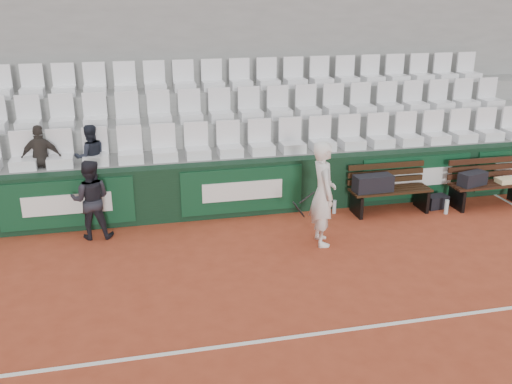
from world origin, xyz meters
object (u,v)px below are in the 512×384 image
object	(u,v)px
ball_kid	(91,199)
spectator_c	(88,132)
tennis_player	(323,194)
water_bottle_near	(334,207)
bench_right	(488,195)
sports_bag_ground	(436,202)
bench_left	(390,201)
sports_bag_left	(373,183)
spectator_b	(38,133)
sports_bag_right	(473,179)
water_bottle_far	(446,207)

from	to	relation	value
ball_kid	spectator_c	size ratio (longest dim) A/B	1.16
spectator_c	ball_kid	bearing A→B (deg)	77.54
tennis_player	water_bottle_near	bearing A→B (deg)	60.61
bench_right	sports_bag_ground	xyz separation A→B (m)	(-1.00, 0.11, -0.10)
bench_left	sports_bag_left	distance (m)	0.53
spectator_b	spectator_c	size ratio (longest dim) A/B	1.03
sports_bag_right	tennis_player	world-z (taller)	tennis_player
sports_bag_left	ball_kid	xyz separation A→B (m)	(-4.94, 0.08, 0.07)
sports_bag_ground	spectator_b	bearing A→B (deg)	171.81
bench_left	bench_right	xyz separation A→B (m)	(1.96, -0.12, 0.00)
bench_left	spectator_b	distance (m)	6.36
sports_bag_left	sports_bag_ground	world-z (taller)	sports_bag_left
tennis_player	spectator_b	xyz separation A→B (m)	(-4.45, 2.02, 0.74)
bench_right	water_bottle_near	world-z (taller)	bench_right
water_bottle_far	spectator_c	bearing A→B (deg)	168.04
tennis_player	bench_right	bearing A→B (deg)	13.64
bench_right	sports_bag_ground	size ratio (longest dim) A/B	3.70
bench_right	sports_bag_left	size ratio (longest dim) A/B	2.13
sports_bag_ground	spectator_b	size ratio (longest dim) A/B	0.34
sports_bag_ground	spectator_c	xyz separation A→B (m)	(-6.27, 1.02, 1.45)
sports_bag_left	spectator_c	xyz separation A→B (m)	(-4.94, 1.04, 0.98)
water_bottle_far	sports_bag_left	bearing A→B (deg)	167.93
sports_bag_ground	spectator_c	size ratio (longest dim) A/B	0.35
water_bottle_near	spectator_c	bearing A→B (deg)	168.78
bench_left	water_bottle_near	bearing A→B (deg)	170.63
tennis_player	spectator_b	bearing A→B (deg)	155.62
bench_right	sports_bag_left	world-z (taller)	sports_bag_left
tennis_player	sports_bag_ground	bearing A→B (deg)	20.71
spectator_b	sports_bag_ground	bearing A→B (deg)	177.09
sports_bag_ground	tennis_player	distance (m)	2.91
bench_right	spectator_c	world-z (taller)	spectator_c
sports_bag_right	bench_right	bearing A→B (deg)	1.67
water_bottle_far	bench_left	bearing A→B (deg)	162.34
sports_bag_ground	tennis_player	bearing A→B (deg)	-159.29
sports_bag_left	water_bottle_far	distance (m)	1.47
bench_left	water_bottle_far	distance (m)	1.04
sports_bag_left	sports_bag_right	xyz separation A→B (m)	(1.95, -0.10, -0.02)
spectator_b	bench_left	bearing A→B (deg)	175.84
tennis_player	spectator_c	world-z (taller)	spectator_c
water_bottle_near	water_bottle_far	size ratio (longest dim) A/B	0.94
water_bottle_far	tennis_player	world-z (taller)	tennis_player
bench_right	ball_kid	distance (m)	7.28
bench_left	water_bottle_near	distance (m)	1.03
spectator_c	sports_bag_left	bearing A→B (deg)	155.71
sports_bag_right	spectator_c	bearing A→B (deg)	170.56
bench_right	spectator_c	distance (m)	7.48
bench_left	water_bottle_far	xyz separation A→B (m)	(0.99, -0.32, -0.09)
sports_bag_right	tennis_player	distance (m)	3.38
sports_bag_left	spectator_c	world-z (taller)	spectator_c
bench_left	tennis_player	bearing A→B (deg)	-149.15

